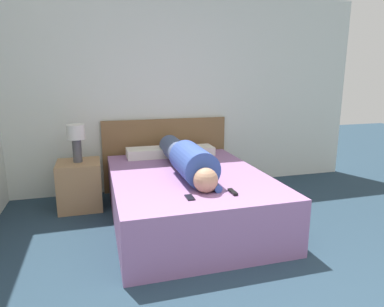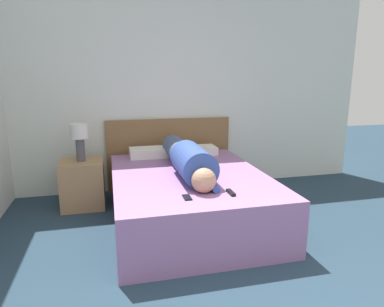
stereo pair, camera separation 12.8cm
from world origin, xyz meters
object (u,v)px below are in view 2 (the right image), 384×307
(bed, at_px, (189,197))
(tv_remote, at_px, (231,193))
(table_lamp, at_px, (79,136))
(nightstand, at_px, (83,184))
(cell_phone, at_px, (187,197))
(pillow_near_headboard, at_px, (150,152))
(pillow_second, at_px, (198,150))
(person_lying, at_px, (188,159))

(bed, relative_size, tv_remote, 13.86)
(bed, distance_m, table_lamp, 1.46)
(nightstand, bearing_deg, bed, -32.35)
(table_lamp, distance_m, cell_phone, 1.75)
(table_lamp, height_order, pillow_near_headboard, table_lamp)
(pillow_near_headboard, xyz_separation_m, pillow_second, (0.63, 0.00, -0.01))
(bed, relative_size, nightstand, 3.72)
(pillow_near_headboard, bearing_deg, table_lamp, -171.38)
(tv_remote, bearing_deg, pillow_second, 86.09)
(nightstand, bearing_deg, tv_remote, -46.62)
(person_lying, relative_size, cell_phone, 12.39)
(nightstand, height_order, person_lying, person_lying)
(bed, relative_size, person_lying, 1.29)
(person_lying, distance_m, cell_phone, 0.77)
(cell_phone, bearing_deg, person_lying, 76.59)
(pillow_near_headboard, relative_size, cell_phone, 3.81)
(person_lying, relative_size, pillow_second, 3.42)
(person_lying, xyz_separation_m, pillow_near_headboard, (-0.30, 0.82, -0.09))
(pillow_near_headboard, distance_m, cell_phone, 1.56)
(nightstand, height_order, tv_remote, nightstand)
(table_lamp, height_order, pillow_second, table_lamp)
(pillow_second, bearing_deg, cell_phone, -107.83)
(bed, height_order, person_lying, person_lying)
(pillow_second, bearing_deg, tv_remote, -93.91)
(person_lying, bearing_deg, pillow_near_headboard, 110.39)
(person_lying, height_order, cell_phone, person_lying)
(pillow_near_headboard, bearing_deg, pillow_second, 0.00)
(pillow_near_headboard, bearing_deg, nightstand, -171.38)
(bed, bearing_deg, nightstand, 147.65)
(person_lying, bearing_deg, cell_phone, -103.41)
(nightstand, xyz_separation_m, table_lamp, (0.00, 0.00, 0.57))
(nightstand, height_order, cell_phone, nightstand)
(tv_remote, distance_m, cell_phone, 0.40)
(tv_remote, bearing_deg, nightstand, 133.38)
(nightstand, xyz_separation_m, person_lying, (1.12, -0.69, 0.40))
(nightstand, xyz_separation_m, pillow_near_headboard, (0.82, 0.12, 0.31))
(bed, height_order, pillow_second, pillow_second)
(nightstand, distance_m, table_lamp, 0.57)
(tv_remote, bearing_deg, pillow_near_headboard, 108.70)
(nightstand, height_order, pillow_near_headboard, pillow_near_headboard)
(table_lamp, bearing_deg, pillow_near_headboard, 8.62)
(cell_phone, bearing_deg, nightstand, 123.48)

